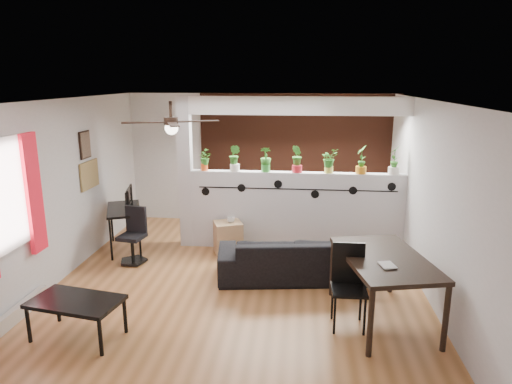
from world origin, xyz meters
name	(u,v)px	position (x,y,z in m)	size (l,w,h in m)	color
room_shell	(237,196)	(0.00, 0.00, 1.30)	(6.30, 7.10, 2.90)	#915A2F
partition_wall	(296,211)	(0.80, 1.50, 0.68)	(3.60, 0.18, 1.35)	#BCBCC1
ceiling_header	(298,106)	(0.80, 1.50, 2.45)	(3.60, 0.18, 0.30)	white
pier_column	(186,173)	(-1.11, 1.50, 1.30)	(0.22, 0.20, 2.60)	#BCBCC1
brick_panel	(298,160)	(0.80, 2.97, 1.30)	(3.90, 0.05, 2.60)	#A14A2E
vine_decal	(297,189)	(0.80, 1.40, 1.08)	(3.31, 0.01, 0.30)	black
window_assembly	(6,199)	(-2.56, -1.20, 1.51)	(0.09, 1.30, 1.55)	white
baseboard_heater	(23,309)	(-2.54, -1.20, 0.09)	(0.08, 1.00, 0.18)	beige
corkboard	(89,175)	(-2.58, 0.95, 1.35)	(0.03, 0.60, 0.45)	olive
framed_art	(85,145)	(-2.58, 0.90, 1.85)	(0.03, 0.34, 0.44)	#8C7259
ceiling_fan	(171,124)	(-0.80, -0.30, 2.31)	(1.19, 1.19, 0.43)	black
potted_plant_0	(204,159)	(-0.78, 1.50, 1.54)	(0.22, 0.22, 0.36)	#E3521A
potted_plant_1	(235,157)	(-0.25, 1.50, 1.59)	(0.29, 0.28, 0.45)	white
potted_plant_2	(266,159)	(0.27, 1.50, 1.57)	(0.23, 0.20, 0.42)	green
potted_plant_3	(297,158)	(0.80, 1.50, 1.59)	(0.26, 0.29, 0.46)	red
potted_plant_4	(329,160)	(1.33, 1.50, 1.57)	(0.26, 0.25, 0.41)	gold
potted_plant_5	(362,159)	(1.85, 1.50, 1.60)	(0.23, 0.27, 0.47)	orange
potted_plant_6	(394,159)	(2.38, 1.50, 1.60)	(0.29, 0.32, 0.48)	silver
sofa	(293,258)	(0.78, 0.29, 0.31)	(2.09, 0.82, 0.61)	black
cube_shelf	(228,238)	(-0.33, 1.16, 0.27)	(0.44, 0.39, 0.54)	#A57E57
cup	(231,219)	(-0.28, 1.16, 0.59)	(0.13, 0.13, 0.10)	gray
computer_desk	(124,212)	(-2.13, 1.16, 0.67)	(0.88, 1.14, 0.74)	black
monitor	(126,201)	(-2.13, 1.31, 0.83)	(0.05, 0.32, 0.18)	black
office_chair	(134,239)	(-1.77, 0.62, 0.39)	(0.46, 0.46, 0.88)	black
dining_table	(384,264)	(1.89, -0.85, 0.74)	(1.22, 1.67, 0.82)	black
book	(381,266)	(1.79, -1.15, 0.83)	(0.16, 0.21, 0.02)	gray
folding_chair	(348,278)	(1.46, -0.96, 0.59)	(0.41, 0.41, 1.00)	black
coffee_table	(76,304)	(-1.61, -1.59, 0.42)	(1.09, 0.73, 0.47)	black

